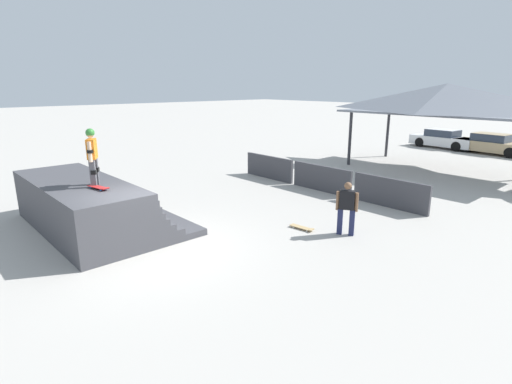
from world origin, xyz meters
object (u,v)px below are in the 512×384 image
Objects in this scene: skateboard_on_deck at (99,187)px; skater_on_deck at (92,153)px; bystander_walking at (347,206)px; skateboard_on_ground at (302,228)px; parked_car_white at (443,139)px; parked_car_tan at (492,144)px.

skater_on_deck is at bearing 157.00° from skateboard_on_deck.
skater_on_deck is at bearing 19.84° from bystander_walking.
skateboard_on_deck is 0.51× the size of bystander_walking.
skateboard_on_ground is 19.77m from parked_car_white.
skateboard_on_deck is at bearing -88.72° from parked_car_tan.
skater_on_deck reaches higher than parked_car_tan.
parked_car_tan is (-1.04, 19.13, 0.54)m from skateboard_on_ground.
skater_on_deck is at bearing -89.78° from parked_car_tan.
bystander_walking is at bearing 81.35° from skater_on_deck.
bystander_walking is 18.66m from parked_car_tan.
skateboard_on_deck is 6.89m from bystander_walking.
parked_car_white is (-4.17, 19.32, 0.54)m from skateboard_on_ground.
parked_car_tan is at bearing 73.58° from skateboard_on_deck.
parked_car_tan is (-2.15, 18.53, -0.27)m from bystander_walking.
skateboard_on_deck reaches higher than bystander_walking.
parked_car_white is at bearing 123.81° from skater_on_deck.
skateboard_on_ground is 0.19× the size of parked_car_white.
parked_car_white is 3.14m from parked_car_tan.
skateboard_on_deck is 0.97× the size of skateboard_on_ground.
bystander_walking is at bearing 40.84° from skateboard_on_deck.
skateboard_on_ground is 19.17m from parked_car_tan.
skater_on_deck is 1.94× the size of skateboard_on_ground.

